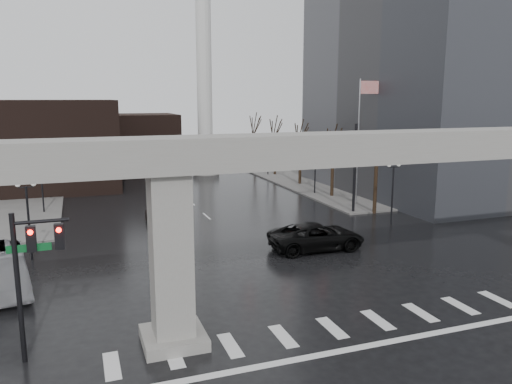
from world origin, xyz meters
The scene contains 22 objects.
ground centered at (0.00, 0.00, 0.00)m, with size 160.00×160.00×0.00m, color black.
sidewalk_ne centered at (26.00, 36.00, 0.07)m, with size 28.00×36.00×0.15m, color #63605E.
elevated_guideway centered at (1.26, 0.00, 6.88)m, with size 48.00×2.60×8.70m.
building_far_left centered at (-14.00, 42.00, 5.00)m, with size 16.00×14.00×10.00m, color black.
building_far_mid centered at (-2.00, 52.00, 4.00)m, with size 10.00×10.00×8.00m, color black.
smokestack centered at (6.00, 46.00, 13.35)m, with size 3.60×3.60×30.00m.
signal_mast_arm centered at (8.99, 18.80, 5.83)m, with size 12.12×0.43×8.00m.
signal_left_pole centered at (-12.25, 0.50, 4.07)m, with size 2.30×0.30×6.00m.
flagpole_assembly centered at (15.29, 22.00, 7.53)m, with size 2.06×0.12×12.00m.
lamp_right_0 centered at (13.50, 14.00, 3.47)m, with size 1.22×0.32×5.11m.
lamp_right_1 centered at (13.50, 28.00, 3.47)m, with size 1.22×0.32×5.11m.
lamp_right_2 centered at (13.50, 42.00, 3.47)m, with size 1.22×0.32×5.11m.
lamp_left_0 centered at (-13.50, 14.00, 3.47)m, with size 1.22×0.32×5.11m.
lamp_left_1 centered at (-13.50, 28.00, 3.47)m, with size 1.22×0.32×5.11m.
lamp_left_2 centered at (-13.50, 42.00, 3.47)m, with size 1.22×0.32×5.11m.
tree_right_0 centered at (14.53, 18.02, 2.79)m, with size 1.09×1.58×7.50m.
tree_right_1 centered at (14.53, 26.02, 2.85)m, with size 1.09×1.61×7.67m.
tree_right_2 centered at (14.53, 34.02, 2.91)m, with size 1.10×1.63×7.85m.
tree_right_3 centered at (14.53, 42.02, 2.98)m, with size 1.11×1.66×8.02m.
tree_right_4 centered at (14.53, 50.02, 3.04)m, with size 1.12×1.69×8.19m.
pickup_truck centered at (4.70, 9.98, 0.92)m, with size 3.04×6.59×1.83m, color black.
far_car centered at (-4.49, 20.78, 0.72)m, with size 1.70×4.22×1.44m, color black.
Camera 1 is at (-10.34, -19.58, 10.21)m, focal length 35.00 mm.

